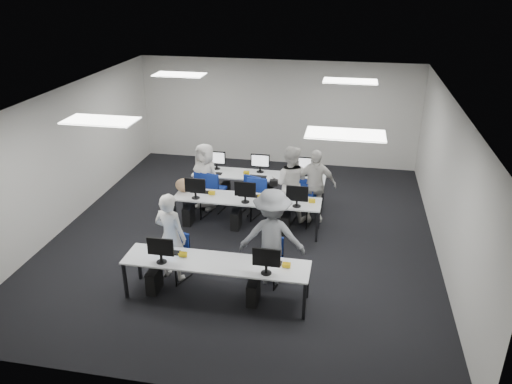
% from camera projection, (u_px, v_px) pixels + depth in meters
% --- Properties ---
extents(room, '(9.00, 9.02, 3.00)m').
position_uv_depth(room, '(245.00, 169.00, 10.30)').
color(room, black).
rests_on(room, ground).
extents(ceiling_panels, '(5.20, 4.60, 0.02)m').
position_uv_depth(ceiling_panels, '(244.00, 98.00, 9.69)').
color(ceiling_panels, white).
rests_on(ceiling_panels, room).
extents(desk_front, '(3.20, 0.70, 0.73)m').
position_uv_depth(desk_front, '(216.00, 264.00, 8.48)').
color(desk_front, white).
rests_on(desk_front, ground).
extents(desk_mid, '(3.20, 0.70, 0.73)m').
position_uv_depth(desk_mid, '(247.00, 201.00, 10.81)').
color(desk_mid, white).
rests_on(desk_mid, ground).
extents(desk_back, '(3.20, 0.70, 0.73)m').
position_uv_depth(desk_back, '(259.00, 177.00, 12.07)').
color(desk_back, white).
rests_on(desk_back, ground).
extents(equipment_front, '(2.51, 0.41, 1.19)m').
position_uv_depth(equipment_front, '(206.00, 280.00, 8.63)').
color(equipment_front, '#0D4AB4').
rests_on(equipment_front, desk_front).
extents(equipment_mid, '(2.91, 0.41, 1.19)m').
position_uv_depth(equipment_mid, '(238.00, 214.00, 10.96)').
color(equipment_mid, white).
rests_on(equipment_mid, desk_mid).
extents(equipment_back, '(2.91, 0.41, 1.19)m').
position_uv_depth(equipment_back, '(267.00, 189.00, 12.18)').
color(equipment_back, white).
rests_on(equipment_back, desk_back).
extents(chair_0, '(0.57, 0.59, 0.88)m').
position_uv_depth(chair_0, '(175.00, 264.00, 9.22)').
color(chair_0, navy).
rests_on(chair_0, ground).
extents(chair_1, '(0.52, 0.55, 0.87)m').
position_uv_depth(chair_1, '(269.00, 269.00, 9.09)').
color(chair_1, navy).
rests_on(chair_1, ground).
extents(chair_2, '(0.59, 0.62, 0.95)m').
position_uv_depth(chair_2, '(199.00, 202.00, 11.65)').
color(chair_2, navy).
rests_on(chair_2, ground).
extents(chair_3, '(0.58, 0.61, 0.93)m').
position_uv_depth(chair_3, '(248.00, 204.00, 11.55)').
color(chair_3, navy).
rests_on(chair_3, ground).
extents(chair_4, '(0.53, 0.56, 0.89)m').
position_uv_depth(chair_4, '(301.00, 212.00, 11.21)').
color(chair_4, navy).
rests_on(chair_4, ground).
extents(chair_5, '(0.57, 0.61, 0.98)m').
position_uv_depth(chair_5, '(214.00, 197.00, 11.88)').
color(chair_5, navy).
rests_on(chair_5, ground).
extents(chair_6, '(0.49, 0.53, 0.97)m').
position_uv_depth(chair_6, '(259.00, 201.00, 11.66)').
color(chair_6, navy).
rests_on(chair_6, ground).
extents(chair_7, '(0.53, 0.56, 0.97)m').
position_uv_depth(chair_7, '(307.00, 203.00, 11.60)').
color(chair_7, navy).
rests_on(chair_7, ground).
extents(handbag, '(0.42, 0.29, 0.32)m').
position_uv_depth(handbag, '(184.00, 185.00, 11.06)').
color(handbag, '#AA8058').
rests_on(handbag, desk_mid).
extents(student_0, '(0.70, 0.55, 1.71)m').
position_uv_depth(student_0, '(171.00, 237.00, 9.00)').
color(student_0, '#BBB8B0').
rests_on(student_0, ground).
extents(student_1, '(0.89, 0.71, 1.76)m').
position_uv_depth(student_1, '(290.00, 183.00, 11.19)').
color(student_1, '#BBB8B0').
rests_on(student_1, ground).
extents(student_2, '(0.92, 0.77, 1.60)m').
position_uv_depth(student_2, '(205.00, 176.00, 11.77)').
color(student_2, '#BBB8B0').
rests_on(student_2, ground).
extents(student_3, '(1.05, 0.59, 1.68)m').
position_uv_depth(student_3, '(314.00, 185.00, 11.17)').
color(student_3, '#BBB8B0').
rests_on(student_3, ground).
extents(photographer, '(1.23, 0.76, 1.83)m').
position_uv_depth(photographer, '(272.00, 237.00, 8.86)').
color(photographer, slate).
rests_on(photographer, ground).
extents(dslr_camera, '(0.15, 0.19, 0.10)m').
position_uv_depth(dslr_camera, '(274.00, 183.00, 8.63)').
color(dslr_camera, black).
rests_on(dslr_camera, photographer).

